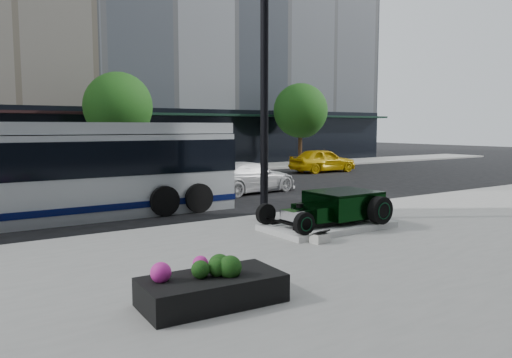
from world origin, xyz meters
TOP-DOWN VIEW (x-y plane):
  - ground at (0.00, 0.00)m, footprint 120.00×120.00m
  - sidewalk_far at (0.00, 14.00)m, footprint 70.00×4.00m
  - street_trees at (1.15, 13.07)m, footprint 29.80×3.80m
  - display_plinth at (0.54, -4.79)m, footprint 3.40×1.80m
  - hot_rod at (0.88, -4.79)m, footprint 3.22×2.00m
  - info_plaque at (-0.71, -5.90)m, footprint 0.42×0.33m
  - lamppost at (-0.10, -2.78)m, footprint 0.42×0.42m
  - flower_planter at (-4.71, -8.01)m, footprint 2.20×1.20m
  - transit_bus at (-5.39, 1.27)m, footprint 12.12×2.88m
  - white_sedan at (3.22, 3.16)m, footprint 4.79×2.49m
  - yellow_taxi at (12.30, 8.70)m, footprint 4.37×1.96m

SIDE VIEW (x-z plane):
  - ground at x=0.00m, z-range 0.00..0.00m
  - sidewalk_far at x=0.00m, z-range 0.00..0.12m
  - display_plinth at x=0.54m, z-range 0.12..0.27m
  - info_plaque at x=-0.71m, z-range 0.09..0.40m
  - flower_planter at x=-4.71m, z-range 0.03..0.72m
  - white_sedan at x=3.22m, z-range 0.00..1.33m
  - hot_rod at x=0.88m, z-range 0.29..1.10m
  - yellow_taxi at x=12.30m, z-range 0.00..1.46m
  - transit_bus at x=-5.39m, z-range 0.02..2.95m
  - lamppost at x=-0.10m, z-range -0.17..7.46m
  - street_trees at x=1.15m, z-range 0.92..6.62m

